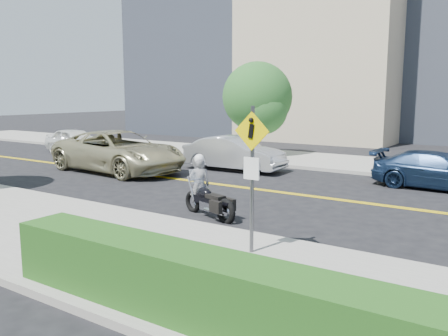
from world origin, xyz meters
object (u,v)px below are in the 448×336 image
pedestrian_sign (252,165)px  motorcyclist (200,183)px  parked_car_silver (234,153)px  suv (119,151)px  motorcycle (209,194)px  parked_car_blue (438,171)px  parked_car_white (75,141)px

pedestrian_sign → motorcyclist: size_ratio=1.77×
parked_car_silver → suv: bearing=125.4°
parked_car_silver → pedestrian_sign: bearing=-148.3°
motorcycle → parked_car_silver: 8.09m
motorcyclist → motorcycle: bearing=110.9°
motorcyclist → suv: suv is taller
parked_car_blue → pedestrian_sign: bearing=170.8°
pedestrian_sign → parked_car_white: bearing=151.3°
motorcyclist → parked_car_blue: size_ratio=0.37×
motorcycle → suv: size_ratio=0.33×
pedestrian_sign → parked_car_silver: pedestrian_sign is taller
motorcyclist → parked_car_silver: bearing=-105.3°
pedestrian_sign → suv: bearing=148.8°
pedestrian_sign → motorcycle: pedestrian_sign is taller
suv → parked_car_silver: 5.05m
motorcyclist → motorcycle: size_ratio=0.81×
motorcyclist → suv: 8.10m
pedestrian_sign → suv: pedestrian_sign is taller
suv → parked_car_white: (-6.60, 3.01, -0.17)m
pedestrian_sign → parked_car_blue: pedestrian_sign is taller
parked_car_silver → parked_car_blue: 8.31m
pedestrian_sign → motorcycle: size_ratio=1.43×
parked_car_silver → parked_car_blue: size_ratio=1.01×
parked_car_silver → parked_car_blue: parked_car_silver is taller
suv → pedestrian_sign: bearing=-116.7°
motorcyclist → pedestrian_sign: bearing=101.3°
motorcycle → parked_car_white: (-14.33, 7.07, 0.08)m
motorcycle → suv: 8.74m
pedestrian_sign → parked_car_white: 19.43m
parked_car_white → parked_car_blue: bearing=-81.3°
parked_car_white → parked_car_blue: size_ratio=0.92×
motorcyclist → parked_car_silver: 7.57m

